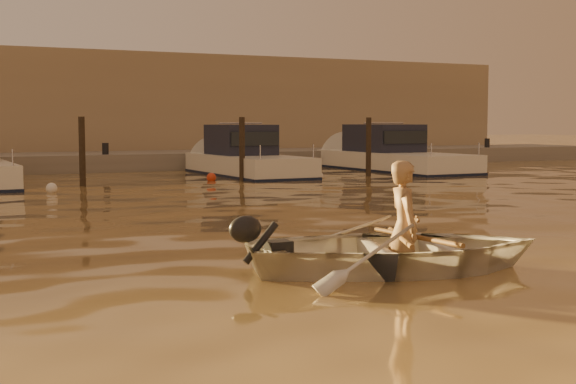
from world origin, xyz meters
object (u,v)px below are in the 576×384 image
dinghy (396,250)px  waterfront_building (19,109)px  moored_boat_5 (394,154)px  person (404,228)px  moored_boat_4 (248,157)px

dinghy → waterfront_building: size_ratio=0.08×
moored_boat_5 → person: bearing=-123.9°
dinghy → moored_boat_5: moored_boat_5 is taller
dinghy → moored_boat_4: size_ratio=0.52×
moored_boat_4 → waterfront_building: 12.64m
waterfront_building → dinghy: bearing=-89.2°
moored_boat_4 → waterfront_building: (-5.97, 11.00, 1.77)m
dinghy → person: (0.10, -0.03, 0.27)m
dinghy → moored_boat_5: size_ratio=0.44×
person → moored_boat_4: (5.49, 17.23, 0.09)m
dinghy → moored_boat_5: bearing=-16.8°
dinghy → person: 0.29m
moored_boat_4 → moored_boat_5: (6.09, 0.00, 0.00)m
dinghy → moored_boat_4: moored_boat_4 is taller
waterfront_building → moored_boat_5: bearing=-42.4°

